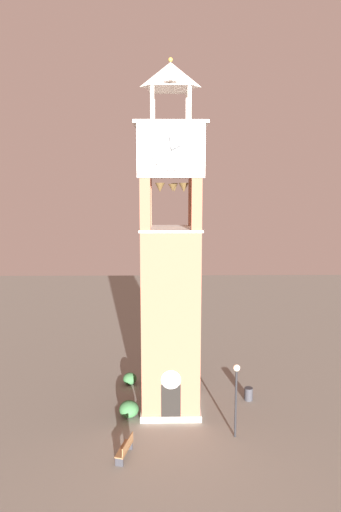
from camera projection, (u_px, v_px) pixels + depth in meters
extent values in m
plane|color=gray|center=(170.00, 408.00, 27.14)|extent=(80.00, 80.00, 0.00)
cube|color=#93543D|center=(170.00, 322.00, 26.29)|extent=(3.29, 3.29, 10.80)
cube|color=silver|center=(170.00, 405.00, 27.11)|extent=(3.49, 3.49, 0.35)
cube|color=black|center=(171.00, 403.00, 25.32)|extent=(1.10, 0.04, 2.20)
cylinder|color=silver|center=(171.00, 380.00, 25.10)|extent=(1.10, 0.04, 1.10)
cube|color=#93543D|center=(145.00, 205.00, 23.85)|extent=(0.56, 0.56, 2.88)
cube|color=#93543D|center=(197.00, 205.00, 23.89)|extent=(0.56, 0.56, 2.88)
cube|color=#93543D|center=(147.00, 203.00, 26.54)|extent=(0.56, 0.56, 2.88)
cube|color=#93543D|center=(193.00, 203.00, 26.58)|extent=(0.56, 0.56, 2.88)
cube|color=silver|center=(170.00, 229.00, 25.43)|extent=(3.45, 3.45, 0.12)
cone|color=brown|center=(184.00, 187.00, 25.05)|extent=(0.58, 0.58, 0.51)
cone|color=brown|center=(175.00, 187.00, 25.76)|extent=(0.38, 0.38, 0.48)
cone|color=brown|center=(161.00, 187.00, 25.55)|extent=(0.40, 0.40, 0.37)
cone|color=brown|center=(160.00, 187.00, 24.62)|extent=(0.55, 0.55, 0.51)
cone|color=brown|center=(173.00, 188.00, 24.35)|extent=(0.51, 0.51, 0.39)
cube|color=silver|center=(170.00, 153.00, 24.77)|extent=(3.53, 3.53, 2.74)
cylinder|color=white|center=(171.00, 151.00, 23.01)|extent=(2.08, 0.05, 2.08)
torus|color=black|center=(171.00, 151.00, 23.01)|extent=(2.10, 0.06, 2.10)
cube|color=black|center=(176.00, 148.00, 22.94)|extent=(0.51, 0.03, 0.31)
cube|color=black|center=(170.00, 142.00, 22.89)|extent=(0.16, 0.03, 0.83)
cylinder|color=white|center=(170.00, 155.00, 26.54)|extent=(2.08, 0.05, 2.08)
torus|color=black|center=(170.00, 155.00, 26.54)|extent=(2.10, 0.06, 2.10)
cube|color=black|center=(174.00, 153.00, 26.58)|extent=(0.51, 0.03, 0.31)
cube|color=black|center=(169.00, 148.00, 26.53)|extent=(0.16, 0.03, 0.83)
cylinder|color=white|center=(138.00, 153.00, 24.75)|extent=(0.05, 2.08, 2.08)
torus|color=black|center=(138.00, 153.00, 24.75)|extent=(0.06, 2.10, 2.10)
cube|color=black|center=(137.00, 151.00, 24.96)|extent=(0.03, 0.51, 0.31)
cube|color=black|center=(137.00, 145.00, 24.63)|extent=(0.03, 0.16, 0.83)
cylinder|color=white|center=(203.00, 153.00, 24.80)|extent=(0.05, 2.08, 2.08)
torus|color=black|center=(203.00, 153.00, 24.80)|extent=(0.06, 2.10, 2.10)
cube|color=black|center=(204.00, 151.00, 25.01)|extent=(0.03, 0.51, 0.31)
cube|color=black|center=(204.00, 145.00, 24.68)|extent=(0.03, 0.16, 0.83)
cube|color=silver|center=(170.00, 126.00, 24.55)|extent=(3.89, 3.89, 0.16)
cylinder|color=silver|center=(152.00, 104.00, 23.42)|extent=(0.22, 0.22, 1.82)
cylinder|color=silver|center=(189.00, 104.00, 23.45)|extent=(0.22, 0.22, 1.82)
cylinder|color=silver|center=(153.00, 110.00, 25.33)|extent=(0.22, 0.22, 1.82)
cylinder|color=silver|center=(187.00, 110.00, 25.36)|extent=(0.22, 0.22, 1.82)
cube|color=silver|center=(170.00, 88.00, 24.24)|extent=(2.38, 2.38, 0.12)
pyramid|color=silver|center=(170.00, 75.00, 24.13)|extent=(2.38, 2.38, 1.28)
sphere|color=#B79338|center=(170.00, 60.00, 24.01)|extent=(0.24, 0.24, 0.24)
cube|color=brown|center=(124.00, 449.00, 22.16)|extent=(0.82, 1.66, 0.06)
cube|color=brown|center=(128.00, 444.00, 22.07)|extent=(0.44, 1.56, 0.44)
cube|color=#2D2D33|center=(119.00, 462.00, 21.50)|extent=(0.40, 0.17, 0.42)
cube|color=#2D2D33|center=(129.00, 445.00, 22.89)|extent=(0.40, 0.17, 0.42)
cylinder|color=black|center=(236.00, 404.00, 23.77)|extent=(0.12, 0.12, 3.69)
sphere|color=#F9EFCC|center=(237.00, 368.00, 23.45)|extent=(0.36, 0.36, 0.36)
cylinder|color=#2D2D33|center=(249.00, 394.00, 28.07)|extent=(0.52, 0.52, 0.80)
ellipsoid|color=#336638|center=(129.00, 409.00, 26.03)|extent=(1.13, 1.13, 0.95)
ellipsoid|color=#336638|center=(130.00, 379.00, 30.31)|extent=(0.92, 0.92, 0.78)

